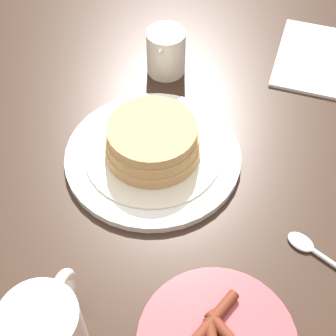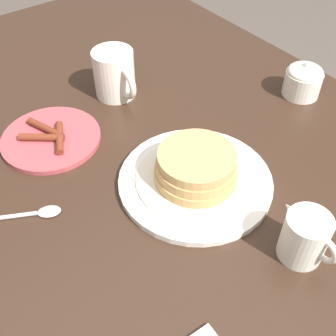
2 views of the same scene
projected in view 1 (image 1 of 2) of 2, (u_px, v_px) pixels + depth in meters
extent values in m
cube|color=#332116|center=(124.00, 182.00, 0.78)|extent=(1.58, 0.87, 0.03)
cube|color=#332116|center=(89.00, 49.00, 1.58)|extent=(0.07, 0.07, 0.73)
cylinder|color=white|center=(153.00, 156.00, 0.78)|extent=(0.27, 0.27, 0.01)
cylinder|color=beige|center=(153.00, 153.00, 0.78)|extent=(0.21, 0.21, 0.00)
cylinder|color=tan|center=(153.00, 148.00, 0.77)|extent=(0.14, 0.14, 0.02)
cylinder|color=tan|center=(152.00, 140.00, 0.75)|extent=(0.14, 0.14, 0.02)
cylinder|color=tan|center=(152.00, 131.00, 0.74)|extent=(0.13, 0.13, 0.02)
cylinder|color=maroon|center=(213.00, 319.00, 0.61)|extent=(0.08, 0.05, 0.01)
cylinder|color=silver|center=(49.00, 335.00, 0.56)|extent=(0.09, 0.09, 0.10)
torus|color=silver|center=(63.00, 299.00, 0.59)|extent=(0.07, 0.01, 0.07)
cylinder|color=#472819|center=(41.00, 320.00, 0.53)|extent=(0.08, 0.08, 0.00)
cylinder|color=silver|center=(168.00, 52.00, 0.88)|extent=(0.07, 0.07, 0.08)
cone|color=silver|center=(163.00, 50.00, 0.84)|extent=(0.04, 0.03, 0.04)
torus|color=silver|center=(173.00, 37.00, 0.90)|extent=(0.04, 0.01, 0.04)
cube|color=silver|center=(313.00, 58.00, 0.93)|extent=(0.20, 0.14, 0.01)
ellipsoid|color=silver|center=(301.00, 242.00, 0.69)|extent=(0.04, 0.05, 0.01)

